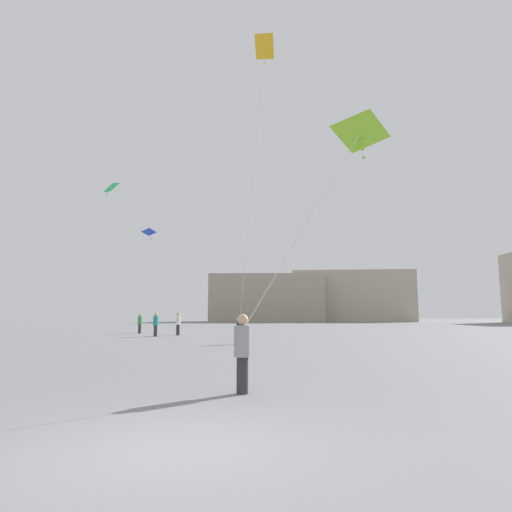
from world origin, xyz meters
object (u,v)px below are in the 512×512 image
(kite_amber_delta, at_px, (265,52))
(building_centre_hall, at_px, (351,296))
(person_in_green, at_px, (140,323))
(person_in_teal, at_px, (156,323))
(person_in_white, at_px, (178,323))
(kite_lime_delta, at_px, (359,134))
(building_left_hall, at_px, (267,299))
(kite_cobalt_delta, at_px, (149,234))
(person_in_black, at_px, (240,328))
(person_in_grey, at_px, (242,350))
(kite_emerald_delta, at_px, (112,189))

(kite_amber_delta, distance_m, building_centre_hall, 77.44)
(person_in_green, distance_m, person_in_teal, 5.43)
(kite_amber_delta, xyz_separation_m, building_centre_hall, (16.27, 75.14, -9.30))
(person_in_white, height_order, kite_lime_delta, kite_lime_delta)
(kite_lime_delta, xyz_separation_m, building_left_hall, (-4.73, 81.32, -2.12))
(person_in_green, relative_size, person_in_white, 0.96)
(kite_cobalt_delta, relative_size, kite_lime_delta, 1.27)
(building_centre_hall, bearing_deg, kite_lime_delta, -99.07)
(kite_lime_delta, distance_m, building_left_hall, 81.49)
(person_in_teal, relative_size, person_in_black, 1.10)
(person_in_teal, height_order, person_in_grey, person_in_teal)
(kite_emerald_delta, height_order, building_left_hall, kite_emerald_delta)
(kite_amber_delta, xyz_separation_m, kite_emerald_delta, (-10.96, 8.99, -4.30))
(person_in_green, xyz_separation_m, kite_lime_delta, (14.10, -24.78, 6.00))
(person_in_black, xyz_separation_m, building_left_hall, (-0.19, 69.19, 3.94))
(person_in_green, bearing_deg, person_in_grey, -142.36)
(person_in_green, height_order, kite_emerald_delta, kite_emerald_delta)
(person_in_black, height_order, person_in_grey, person_in_grey)
(person_in_green, xyz_separation_m, building_left_hall, (9.37, 56.55, 3.88))
(person_in_white, bearing_deg, building_left_hall, 133.02)
(person_in_green, bearing_deg, kite_lime_delta, -134.14)
(person_in_green, distance_m, person_in_white, 4.88)
(person_in_teal, relative_size, building_left_hall, 0.07)
(person_in_black, bearing_deg, kite_lime_delta, -8.39)
(person_in_green, relative_size, person_in_black, 1.07)
(kite_amber_delta, height_order, kite_lime_delta, kite_amber_delta)
(person_in_teal, xyz_separation_m, kite_amber_delta, (8.43, -12.10, 13.66))
(person_in_grey, xyz_separation_m, kite_emerald_delta, (-10.79, 19.98, 9.39))
(person_in_black, distance_m, person_in_white, 11.26)
(person_in_white, bearing_deg, kite_lime_delta, -16.79)
(kite_amber_delta, xyz_separation_m, building_left_hall, (-1.73, 73.38, -9.80))
(kite_amber_delta, bearing_deg, kite_lime_delta, -69.28)
(building_centre_hall, bearing_deg, kite_cobalt_delta, -115.01)
(person_in_grey, bearing_deg, building_left_hall, 79.43)
(person_in_green, xyz_separation_m, kite_amber_delta, (11.10, -16.83, 13.68))
(person_in_grey, bearing_deg, person_in_white, 94.06)
(person_in_white, bearing_deg, kite_emerald_delta, -79.25)
(person_in_black, bearing_deg, kite_amber_delta, -8.79)
(person_in_teal, distance_m, kite_lime_delta, 23.84)
(person_in_grey, distance_m, kite_amber_delta, 17.56)
(person_in_green, distance_m, kite_emerald_delta, 12.23)
(person_in_white, relative_size, kite_lime_delta, 0.29)
(person_in_white, height_order, building_centre_hall, building_centre_hall)
(person_in_green, height_order, kite_lime_delta, kite_lime_delta)
(person_in_black, height_order, building_left_hall, building_left_hall)
(person_in_teal, xyz_separation_m, kite_cobalt_delta, (-2.27, 5.22, 7.66))
(kite_emerald_delta, height_order, kite_lime_delta, kite_emerald_delta)
(person_in_green, xyz_separation_m, kite_emerald_delta, (0.13, -7.84, 9.38))
(kite_lime_delta, relative_size, building_centre_hall, 0.24)
(kite_amber_delta, height_order, building_left_hall, kite_amber_delta)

